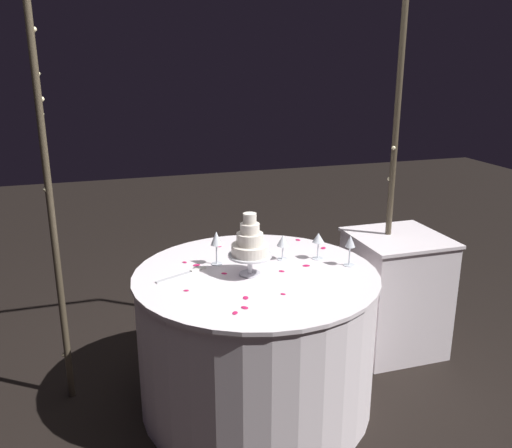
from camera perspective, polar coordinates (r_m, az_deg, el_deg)
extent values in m
plane|color=black|center=(3.13, 0.00, -17.96)|extent=(12.00, 12.00, 0.00)
cylinder|color=#473D2D|center=(2.86, -21.06, 4.44)|extent=(0.04, 0.04, 2.46)
cylinder|color=#473D2D|center=(3.34, 14.26, 6.74)|extent=(0.04, 0.04, 2.46)
sphere|color=#F9EAB2|center=(2.90, -20.75, 1.87)|extent=(0.02, 0.02, 0.02)
sphere|color=#F9EAB2|center=(3.37, 13.80, 4.61)|extent=(0.02, 0.02, 0.02)
sphere|color=#F9EAB2|center=(3.56, 13.25, -5.27)|extent=(0.02, 0.02, 0.02)
sphere|color=#F9EAB2|center=(2.82, -22.27, 18.39)|extent=(0.02, 0.02, 0.02)
sphere|color=#F9EAB2|center=(3.49, 13.27, -3.00)|extent=(0.02, 0.02, 0.02)
sphere|color=#F9EAB2|center=(2.81, -21.95, 14.42)|extent=(0.02, 0.02, 0.02)
sphere|color=#F9EAB2|center=(3.66, 12.81, -9.24)|extent=(0.02, 0.02, 0.02)
sphere|color=#F9EAB2|center=(2.82, -21.59, 10.68)|extent=(0.02, 0.02, 0.02)
sphere|color=#F9EAB2|center=(2.82, -21.57, 12.09)|extent=(0.02, 0.02, 0.02)
sphere|color=#F9EAB2|center=(3.35, 14.32, 6.58)|extent=(0.02, 0.02, 0.02)
sphere|color=#F9EAB2|center=(3.21, -19.53, -12.80)|extent=(0.02, 0.02, 0.02)
sphere|color=#F9EAB2|center=(3.31, 14.24, 7.75)|extent=(0.02, 0.02, 0.02)
sphere|color=#F9EAB2|center=(2.87, -21.22, 3.38)|extent=(0.02, 0.02, 0.02)
cylinder|color=white|center=(2.94, 0.00, -12.13)|extent=(1.23, 1.23, 0.73)
cylinder|color=white|center=(2.78, 0.00, -5.36)|extent=(1.25, 1.25, 0.02)
cube|color=white|center=(3.56, 14.31, -7.16)|extent=(0.53, 0.53, 0.74)
cube|color=white|center=(3.43, 14.77, -1.39)|extent=(0.55, 0.55, 0.02)
cylinder|color=silver|center=(2.75, -0.64, -5.25)|extent=(0.11, 0.11, 0.01)
cylinder|color=silver|center=(2.73, -0.64, -4.30)|extent=(0.02, 0.02, 0.09)
cylinder|color=silver|center=(2.72, -0.64, -3.32)|extent=(0.22, 0.22, 0.01)
cylinder|color=silver|center=(2.70, -0.64, -2.70)|extent=(0.19, 0.19, 0.05)
cylinder|color=silver|center=(2.69, -0.65, -1.57)|extent=(0.13, 0.13, 0.06)
cylinder|color=silver|center=(2.67, -0.65, -0.46)|extent=(0.10, 0.10, 0.05)
cylinder|color=silver|center=(2.65, -0.66, 0.59)|extent=(0.07, 0.07, 0.05)
cylinder|color=silver|center=(2.98, 6.49, -3.61)|extent=(0.06, 0.06, 0.00)
cylinder|color=silver|center=(2.96, 6.52, -2.74)|extent=(0.01, 0.01, 0.09)
cone|color=silver|center=(2.94, 6.56, -1.42)|extent=(0.06, 0.06, 0.05)
cylinder|color=silver|center=(2.91, 9.74, -4.27)|extent=(0.06, 0.06, 0.00)
cylinder|color=silver|center=(2.89, 9.79, -3.31)|extent=(0.01, 0.01, 0.10)
cone|color=silver|center=(2.87, 9.87, -1.78)|extent=(0.05, 0.05, 0.06)
cylinder|color=silver|center=(2.89, -4.13, -4.18)|extent=(0.06, 0.06, 0.00)
cylinder|color=silver|center=(2.87, -4.15, -3.17)|extent=(0.01, 0.01, 0.10)
cone|color=silver|center=(2.85, -4.19, -1.49)|extent=(0.06, 0.06, 0.07)
cylinder|color=silver|center=(2.95, 2.80, -3.70)|extent=(0.06, 0.06, 0.00)
cylinder|color=silver|center=(2.94, 2.82, -2.98)|extent=(0.01, 0.01, 0.08)
cone|color=silver|center=(2.92, 2.83, -1.74)|extent=(0.06, 0.06, 0.06)
cube|color=silver|center=(2.75, -8.48, -5.52)|extent=(0.21, 0.11, 0.01)
cube|color=white|center=(2.82, -6.10, -4.76)|extent=(0.09, 0.06, 0.01)
ellipsoid|color=#C61951|center=(2.89, -6.27, -4.31)|extent=(0.04, 0.03, 0.00)
ellipsoid|color=#C61951|center=(2.50, -1.09, -7.75)|extent=(0.03, 0.04, 0.00)
ellipsoid|color=#C61951|center=(2.36, -2.22, -9.31)|extent=(0.04, 0.04, 0.00)
ellipsoid|color=#C61951|center=(2.54, 2.87, -7.35)|extent=(0.03, 0.03, 0.00)
ellipsoid|color=#C61951|center=(3.26, 4.43, -1.68)|extent=(0.03, 0.04, 0.00)
ellipsoid|color=#C61951|center=(2.77, -3.35, -5.20)|extent=(0.04, 0.04, 0.00)
ellipsoid|color=#C61951|center=(2.87, 5.30, -4.37)|extent=(0.04, 0.04, 0.00)
ellipsoid|color=#C61951|center=(3.16, -3.86, -2.31)|extent=(0.04, 0.05, 0.00)
ellipsoid|color=#C61951|center=(2.40, -1.19, -8.77)|extent=(0.04, 0.04, 0.00)
ellipsoid|color=#C61951|center=(2.59, -7.35, -6.94)|extent=(0.03, 0.03, 0.00)
ellipsoid|color=#C61951|center=(3.14, 7.09, -2.52)|extent=(0.05, 0.05, 0.00)
ellipsoid|color=#C61951|center=(2.98, 1.39, -3.48)|extent=(0.03, 0.02, 0.00)
ellipsoid|color=#C61951|center=(2.93, -7.50, -4.00)|extent=(0.03, 0.03, 0.00)
ellipsoid|color=#C61951|center=(2.79, 2.71, -4.97)|extent=(0.04, 0.04, 0.00)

